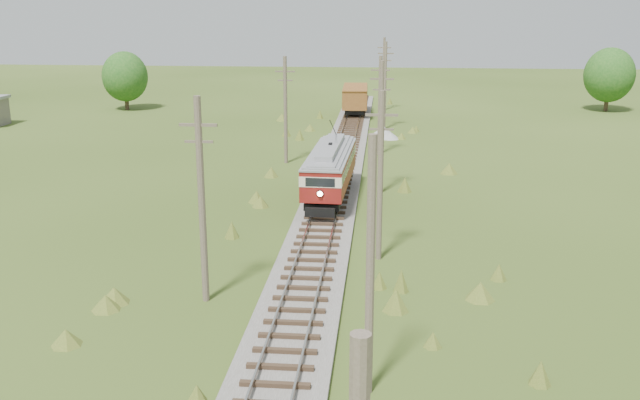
# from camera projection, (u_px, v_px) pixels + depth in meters

# --- Properties ---
(railbed_main) EXTENTS (3.60, 96.00, 0.57)m
(railbed_main) POSITION_uv_depth(u_px,v_px,m) (336.00, 179.00, 52.07)
(railbed_main) COLOR #605B54
(railbed_main) RESTS_ON ground
(streetcar) EXTENTS (2.88, 10.92, 4.96)m
(streetcar) POSITION_uv_depth(u_px,v_px,m) (330.00, 167.00, 46.26)
(streetcar) COLOR black
(streetcar) RESTS_ON ground
(gondola) EXTENTS (2.97, 8.53, 2.81)m
(gondola) POSITION_uv_depth(u_px,v_px,m) (355.00, 98.00, 81.97)
(gondola) COLOR black
(gondola) RESTS_ON ground
(gravel_pile) EXTENTS (2.97, 3.15, 1.08)m
(gravel_pile) POSITION_uv_depth(u_px,v_px,m) (384.00, 132.00, 69.05)
(gravel_pile) COLOR gray
(gravel_pile) RESTS_ON ground
(utility_pole_r_1) EXTENTS (0.30, 0.30, 8.80)m
(utility_pole_r_1) POSITION_uv_depth(u_px,v_px,m) (370.00, 269.00, 22.85)
(utility_pole_r_1) COLOR brown
(utility_pole_r_1) RESTS_ON ground
(utility_pole_r_2) EXTENTS (1.60, 0.30, 8.60)m
(utility_pole_r_2) POSITION_uv_depth(u_px,v_px,m) (380.00, 175.00, 35.30)
(utility_pole_r_2) COLOR brown
(utility_pole_r_2) RESTS_ON ground
(utility_pole_r_3) EXTENTS (1.60, 0.30, 9.00)m
(utility_pole_r_3) POSITION_uv_depth(u_px,v_px,m) (381.00, 127.00, 47.73)
(utility_pole_r_3) COLOR brown
(utility_pole_r_3) RESTS_ON ground
(utility_pole_r_4) EXTENTS (1.60, 0.30, 8.40)m
(utility_pole_r_4) POSITION_uv_depth(u_px,v_px,m) (380.00, 105.00, 60.30)
(utility_pole_r_4) COLOR brown
(utility_pole_r_4) RESTS_ON ground
(utility_pole_r_5) EXTENTS (1.60, 0.30, 8.90)m
(utility_pole_r_5) POSITION_uv_depth(u_px,v_px,m) (385.00, 85.00, 72.67)
(utility_pole_r_5) COLOR brown
(utility_pole_r_5) RESTS_ON ground
(utility_pole_r_6) EXTENTS (1.60, 0.30, 8.70)m
(utility_pole_r_6) POSITION_uv_depth(u_px,v_px,m) (384.00, 73.00, 85.19)
(utility_pole_r_6) COLOR brown
(utility_pole_r_6) RESTS_ON ground
(utility_pole_l_a) EXTENTS (1.60, 0.30, 9.00)m
(utility_pole_l_a) POSITION_uv_depth(u_px,v_px,m) (202.00, 199.00, 30.14)
(utility_pole_l_a) COLOR brown
(utility_pole_l_a) RESTS_ON ground
(utility_pole_l_b) EXTENTS (1.60, 0.30, 8.60)m
(utility_pole_l_b) POSITION_uv_depth(u_px,v_px,m) (285.00, 109.00, 57.09)
(utility_pole_l_b) COLOR brown
(utility_pole_l_b) RESTS_ON ground
(tree_mid_a) EXTENTS (5.46, 5.46, 7.03)m
(tree_mid_a) POSITION_uv_depth(u_px,v_px,m) (125.00, 77.00, 86.13)
(tree_mid_a) COLOR #38281C
(tree_mid_a) RESTS_ON ground
(tree_mid_b) EXTENTS (5.88, 5.88, 7.57)m
(tree_mid_b) POSITION_uv_depth(u_px,v_px,m) (609.00, 75.00, 84.80)
(tree_mid_b) COLOR #38281C
(tree_mid_b) RESTS_ON ground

